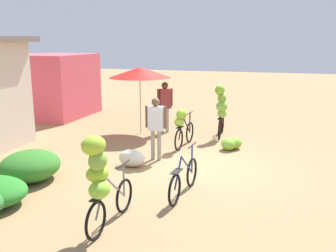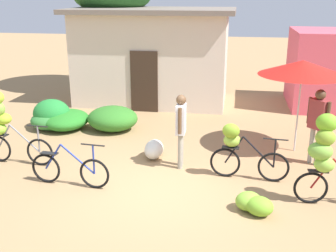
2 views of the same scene
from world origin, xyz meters
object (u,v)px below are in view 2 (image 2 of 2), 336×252
Objects in this scene: person_vendor at (181,124)px; bicycle_by_shop at (327,154)px; bicycle_leftmost at (3,121)px; bicycle_near_pile at (70,170)px; building_low at (153,55)px; person_bystander at (318,119)px; market_umbrella at (302,68)px; produce_sack at (154,149)px; bicycle_center_loaded at (239,148)px; banana_pile_on_ground at (254,204)px.

bicycle_by_shop is at bearing -24.31° from person_vendor.
bicycle_near_pile is at bearing -25.14° from bicycle_leftmost.
person_bystander is at bearing -46.66° from building_low.
market_umbrella is 2.95m from bicycle_by_shop.
market_umbrella is 1.33× the size of bicycle_leftmost.
bicycle_leftmost is at bearing -166.10° from produce_sack.
bicycle_center_loaded is 2.06m from person_bystander.
produce_sack is (-2.29, 2.22, 0.05)m from banana_pile_on_ground.
bicycle_near_pile is at bearing -164.75° from bicycle_center_loaded.
bicycle_near_pile is 5.53m from person_bystander.
person_vendor reaches higher than bicycle_center_loaded.
building_low is at bearing 101.60° from produce_sack.
bicycle_leftmost is 4.04m from person_vendor.
bicycle_leftmost is 1.03× the size of bicycle_center_loaded.
bicycle_center_loaded is at bearing -16.62° from person_vendor.
market_umbrella is 1.29× the size of person_bystander.
bicycle_leftmost is 1.01× the size of person_vendor.
building_low is at bearing 114.07° from banana_pile_on_ground.
produce_sack is (-3.38, -1.04, -1.87)m from market_umbrella.
building_low reaches higher than person_bystander.
bicycle_by_shop is at bearing -86.64° from market_umbrella.
building_low is 8.47m from bicycle_by_shop.
building_low is 3.23× the size of bicycle_by_shop.
person_bystander is at bearing 4.14° from produce_sack.
banana_pile_on_ground is at bearing -78.06° from bicycle_center_loaded.
person_vendor is at bearing 163.38° from bicycle_center_loaded.
bicycle_leftmost is at bearing -109.79° from building_low.
person_bystander reaches higher than bicycle_near_pile.
bicycle_leftmost is 0.97× the size of bicycle_by_shop.
building_low is at bearing 107.29° from person_vendor.
person_bystander reaches higher than bicycle_leftmost.
bicycle_center_loaded is (3.08, -6.15, -0.96)m from building_low.
bicycle_near_pile is 1.02× the size of person_vendor.
bicycle_center_loaded is at bearing -63.38° from building_low.
person_bystander is (3.00, 0.68, 0.05)m from person_vendor.
bicycle_by_shop is (6.86, -0.88, 0.01)m from bicycle_leftmost.
bicycle_center_loaded is at bearing 149.92° from bicycle_by_shop.
bicycle_by_shop is (1.55, -0.90, 0.32)m from bicycle_center_loaded.
bicycle_by_shop reaches higher than bicycle_leftmost.
bicycle_leftmost reaches higher than produce_sack.
produce_sack is (3.32, 0.82, -0.78)m from bicycle_leftmost.
bicycle_by_shop is 1.98m from person_bystander.
banana_pile_on_ground is (3.69, -0.50, -0.18)m from bicycle_near_pile.
bicycle_leftmost reaches higher than banana_pile_on_ground.
market_umbrella is 3.95m from banana_pile_on_ground.
person_bystander reaches higher than bicycle_by_shop.
bicycle_by_shop is at bearing 22.73° from banana_pile_on_ground.
bicycle_center_loaded is 0.98× the size of person_vendor.
bicycle_center_loaded is at bearing -127.03° from market_umbrella.
bicycle_near_pile is at bearing -92.44° from building_low.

